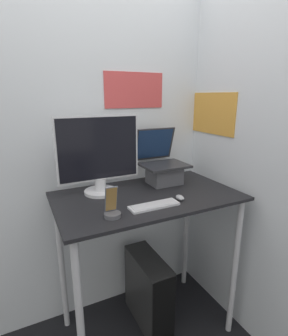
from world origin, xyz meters
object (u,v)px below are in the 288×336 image
(monitor, at_px, (99,158))
(computer_tower, at_px, (148,290))
(keyboard, at_px, (154,205))
(cell_phone, at_px, (112,210))
(mouse, at_px, (180,198))
(laptop, at_px, (163,169))

(monitor, relative_size, computer_tower, 0.98)
(keyboard, height_order, cell_phone, cell_phone)
(mouse, bearing_deg, computer_tower, 114.48)
(monitor, distance_m, mouse, 0.56)
(laptop, relative_size, computer_tower, 0.71)
(laptop, relative_size, keyboard, 1.30)
(mouse, xyz_separation_m, cell_phone, (-0.45, -0.03, 0.02))
(keyboard, relative_size, computer_tower, 0.55)
(keyboard, bearing_deg, monitor, 120.59)
(monitor, xyz_separation_m, keyboard, (0.21, -0.35, -0.23))
(mouse, distance_m, cell_phone, 0.45)
(computer_tower, bearing_deg, keyboard, -110.26)
(mouse, bearing_deg, monitor, 140.21)
(keyboard, xyz_separation_m, computer_tower, (0.09, 0.24, -0.79))
(laptop, xyz_separation_m, monitor, (-0.47, -0.00, 0.13))
(keyboard, relative_size, cell_phone, 1.77)
(keyboard, bearing_deg, mouse, 5.98)
(keyboard, height_order, mouse, mouse)
(laptop, distance_m, monitor, 0.48)
(laptop, xyz_separation_m, mouse, (-0.07, -0.33, -0.09))
(monitor, height_order, keyboard, monitor)
(mouse, bearing_deg, keyboard, -174.02)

